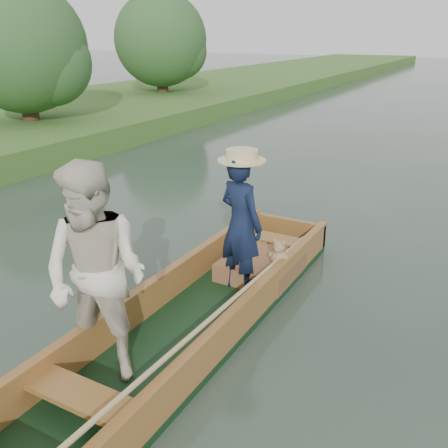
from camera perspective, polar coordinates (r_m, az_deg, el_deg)
The scene contains 3 objects.
ground at distance 5.30m, azimuth -3.22°, elevation -11.72°, with size 120.00×120.00×0.00m, color #283D30.
trees_far at distance 13.40m, azimuth 18.19°, elevation 18.16°, with size 22.88×11.75×4.32m.
punt at distance 4.78m, azimuth -6.25°, elevation -6.24°, with size 1.32×5.00×1.97m.
Camera 1 is at (2.41, -3.74, 2.88)m, focal length 40.00 mm.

